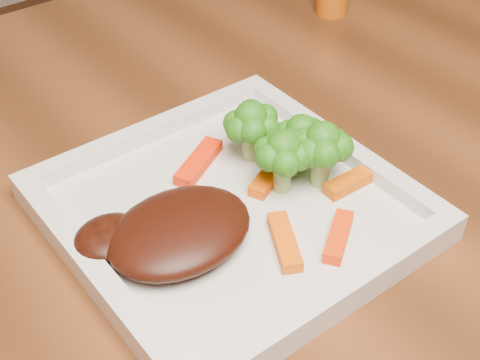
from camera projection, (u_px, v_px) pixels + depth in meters
floor at (401, 352)px, 1.36m from camera, size 4.00×4.00×0.01m
dining_table at (417, 287)px, 0.99m from camera, size 1.60×0.90×0.75m
plate at (231, 213)px, 0.56m from camera, size 0.27×0.27×0.01m
steak at (180, 231)px, 0.51m from camera, size 0.12×0.10×0.03m
broccoli_0 at (251, 126)px, 0.59m from camera, size 0.06×0.06×0.07m
broccoli_1 at (301, 138)px, 0.58m from camera, size 0.07×0.07×0.06m
broccoli_2 at (321, 155)px, 0.56m from camera, size 0.07×0.07×0.06m
broccoli_3 at (283, 160)px, 0.56m from camera, size 0.07×0.07×0.06m
carrot_0 at (338, 236)px, 0.52m from camera, size 0.05×0.04×0.01m
carrot_1 at (354, 180)px, 0.58m from camera, size 0.06×0.02×0.01m
carrot_2 at (285, 241)px, 0.52m from camera, size 0.04×0.06×0.01m
carrot_4 at (199, 162)px, 0.59m from camera, size 0.06×0.05×0.01m
carrot_6 at (270, 175)px, 0.58m from camera, size 0.06×0.04×0.01m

